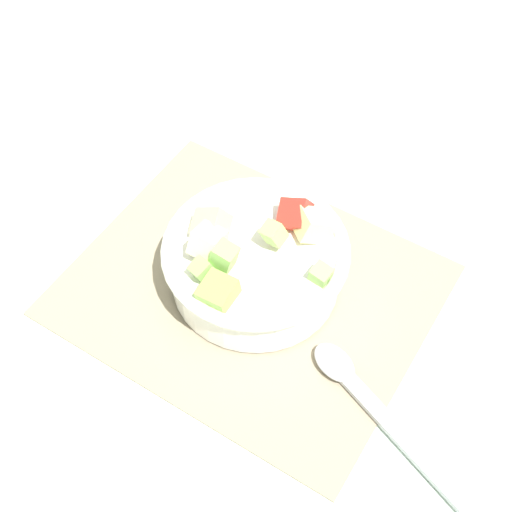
% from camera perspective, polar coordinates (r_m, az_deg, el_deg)
% --- Properties ---
extents(ground_plane, '(2.40, 2.40, 0.00)m').
position_cam_1_polar(ground_plane, '(0.88, -0.51, -2.77)').
color(ground_plane, silver).
extents(placemat, '(0.42, 0.35, 0.01)m').
position_cam_1_polar(placemat, '(0.88, -0.51, -2.66)').
color(placemat, gray).
rests_on(placemat, ground_plane).
extents(salad_bowl, '(0.22, 0.22, 0.11)m').
position_cam_1_polar(salad_bowl, '(0.85, -0.03, -0.37)').
color(salad_bowl, white).
rests_on(salad_bowl, placemat).
extents(serving_spoon, '(0.24, 0.11, 0.01)m').
position_cam_1_polar(serving_spoon, '(0.81, 8.81, -11.13)').
color(serving_spoon, '#B7B7BC').
rests_on(serving_spoon, placemat).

